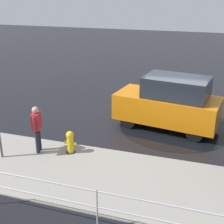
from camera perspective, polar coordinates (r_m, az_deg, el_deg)
name	(u,v)px	position (r m, az deg, el deg)	size (l,w,h in m)	color
ground_plane	(170,126)	(12.56, 10.49, -2.57)	(60.00, 60.00, 0.00)	black
kerb_strip	(149,185)	(8.90, 6.70, -13.11)	(24.00, 3.20, 0.04)	gray
moving_hatchback	(169,103)	(12.07, 10.45, 1.68)	(4.12, 2.30, 2.06)	orange
fire_hydrant	(70,143)	(10.30, -7.63, -5.55)	(0.42, 0.31, 0.80)	gold
pedestrian	(37,126)	(10.32, -13.58, -2.51)	(0.32, 0.56, 1.62)	#B2262D
metal_railing	(159,214)	(6.85, 8.62, -17.97)	(8.27, 0.04, 1.05)	#B7BABF
puddle_patch	(175,127)	(12.54, 11.40, -2.65)	(4.30, 4.30, 0.01)	black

